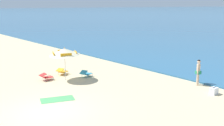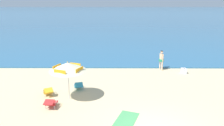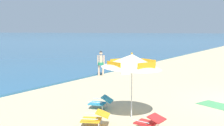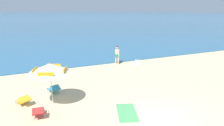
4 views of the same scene
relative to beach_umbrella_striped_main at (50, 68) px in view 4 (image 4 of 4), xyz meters
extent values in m
plane|color=#D1BA8E|center=(4.34, -3.57, -1.96)|extent=(800.00, 800.00, 0.00)
cube|color=#2D668E|center=(4.34, 406.30, -1.91)|extent=(800.00, 800.00, 0.10)
cylinder|color=silver|center=(0.00, 0.00, -0.86)|extent=(0.04, 0.04, 2.19)
cone|color=beige|center=(0.00, 0.00, 0.00)|extent=(2.48, 2.50, 0.58)
cube|color=orange|center=(0.29, 0.69, -0.10)|extent=(0.69, 0.32, 0.26)
cube|color=orange|center=(-0.69, 0.29, -0.10)|extent=(0.32, 0.69, 0.26)
cube|color=orange|center=(-0.29, -0.69, -0.10)|extent=(0.69, 0.32, 0.26)
cube|color=orange|center=(0.69, -0.29, -0.10)|extent=(0.32, 0.69, 0.26)
sphere|color=orange|center=(0.00, 0.00, 0.27)|extent=(0.06, 0.06, 0.06)
cube|color=gold|center=(-1.44, 0.65, -1.76)|extent=(0.73, 0.77, 0.04)
cube|color=gold|center=(-1.28, 0.31, -1.54)|extent=(0.62, 0.58, 0.18)
cylinder|color=silver|center=(-1.79, 0.79, -1.87)|extent=(0.03, 0.03, 0.18)
cylinder|color=silver|center=(-1.35, 1.01, -1.87)|extent=(0.03, 0.03, 0.18)
cylinder|color=silver|center=(-1.54, 0.28, -1.87)|extent=(0.03, 0.03, 0.18)
cylinder|color=silver|center=(-1.10, 0.50, -1.87)|extent=(0.03, 0.03, 0.18)
cylinder|color=silver|center=(-1.70, 0.52, -1.64)|extent=(0.26, 0.50, 0.02)
cylinder|color=silver|center=(-1.19, 0.77, -1.64)|extent=(0.26, 0.50, 0.02)
cube|color=teal|center=(0.25, 1.63, -1.76)|extent=(0.67, 0.73, 0.04)
cube|color=teal|center=(0.36, 1.24, -1.56)|extent=(0.58, 0.51, 0.24)
cylinder|color=silver|center=(-0.07, 1.83, -1.87)|extent=(0.03, 0.03, 0.18)
cylinder|color=silver|center=(0.40, 1.98, -1.87)|extent=(0.03, 0.03, 0.18)
cylinder|color=silver|center=(0.10, 1.29, -1.87)|extent=(0.03, 0.03, 0.18)
cylinder|color=silver|center=(0.56, 1.43, -1.87)|extent=(0.03, 0.03, 0.18)
cylinder|color=silver|center=(-0.02, 1.55, -1.64)|extent=(0.18, 0.52, 0.02)
cylinder|color=silver|center=(0.51, 1.71, -1.64)|extent=(0.18, 0.52, 0.02)
cube|color=red|center=(-0.77, -0.92, -1.76)|extent=(0.56, 0.64, 0.04)
cube|color=red|center=(-0.79, -1.28, -1.54)|extent=(0.52, 0.45, 0.16)
cylinder|color=silver|center=(-0.99, -0.62, -1.87)|extent=(0.03, 0.03, 0.18)
cylinder|color=silver|center=(-0.50, -0.66, -1.87)|extent=(0.03, 0.03, 0.18)
cylinder|color=silver|center=(-1.03, -1.19, -1.87)|extent=(0.03, 0.03, 0.18)
cylinder|color=silver|center=(-0.54, -1.22, -1.87)|extent=(0.03, 0.03, 0.18)
cylinder|color=silver|center=(-1.05, -0.90, -1.64)|extent=(0.06, 0.54, 0.02)
cylinder|color=silver|center=(-0.49, -0.94, -1.64)|extent=(0.06, 0.54, 0.02)
cylinder|color=beige|center=(6.47, 6.01, -1.55)|extent=(0.12, 0.12, 0.81)
cylinder|color=beige|center=(6.58, 5.74, -1.55)|extent=(0.12, 0.12, 0.81)
cylinder|color=#23845B|center=(6.52, 5.88, -1.12)|extent=(0.41, 0.41, 0.17)
cylinder|color=beige|center=(6.52, 5.88, -0.86)|extent=(0.22, 0.22, 0.58)
cylinder|color=beige|center=(6.44, 6.06, -0.87)|extent=(0.09, 0.09, 0.61)
cylinder|color=beige|center=(6.60, 5.69, -0.87)|extent=(0.09, 0.09, 0.61)
sphere|color=beige|center=(6.52, 5.88, -0.42)|extent=(0.22, 0.22, 0.22)
sphere|color=black|center=(6.52, 5.88, -0.40)|extent=(0.20, 0.20, 0.20)
cube|color=white|center=(8.16, 4.97, -1.80)|extent=(0.35, 0.48, 0.32)
cube|color=white|center=(8.16, 4.97, -1.60)|extent=(0.36, 0.50, 0.08)
cylinder|color=black|center=(8.16, 4.97, -1.54)|extent=(0.03, 0.34, 0.02)
cube|color=#4C9E5B|center=(3.12, -2.35, -1.95)|extent=(1.47, 2.00, 0.01)
camera|label=1|loc=(15.61, -8.99, 3.09)|focal=42.92mm
camera|label=2|loc=(2.53, -11.35, 3.28)|focal=34.24mm
camera|label=3|loc=(-7.99, -4.36, 1.00)|focal=43.42mm
camera|label=4|loc=(-1.05, -9.91, 2.78)|focal=31.86mm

